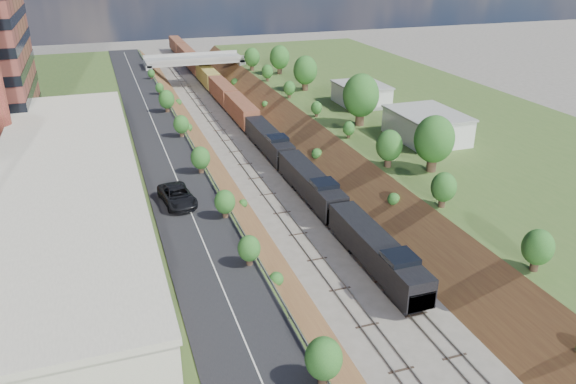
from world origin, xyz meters
name	(u,v)px	position (x,y,z in m)	size (l,w,h in m)	color
platform_left	(39,180)	(-33.00, 60.00, 2.50)	(44.00, 180.00, 5.00)	#3F5B25
platform_right	(447,133)	(33.00, 60.00, 2.50)	(44.00, 180.00, 5.00)	#3F5B25
embankment_left	(197,177)	(-11.00, 60.00, 0.00)	(7.07, 180.00, 7.07)	brown
embankment_right	(330,161)	(11.00, 60.00, 0.00)	(7.07, 180.00, 7.07)	brown
rail_left_track	(250,170)	(-2.60, 60.00, 0.09)	(1.58, 180.00, 0.18)	gray
rail_right_track	(282,167)	(2.60, 60.00, 0.09)	(1.58, 180.00, 0.18)	gray
road	(165,149)	(-15.50, 60.00, 5.05)	(8.00, 180.00, 0.10)	black
guardrail	(192,144)	(-11.40, 59.80, 5.55)	(0.10, 171.00, 0.70)	#99999E
commercial_building	(68,198)	(-28.00, 38.00, 8.51)	(14.30, 62.30, 7.00)	maroon
overpass	(194,65)	(0.00, 122.00, 4.92)	(24.50, 8.30, 7.40)	gray
white_building_near	(426,127)	(23.50, 52.00, 7.00)	(9.00, 12.00, 4.00)	silver
white_building_far	(361,95)	(23.00, 74.00, 6.80)	(8.00, 10.00, 3.60)	silver
tree_right_large	(434,140)	(17.00, 40.00, 9.38)	(5.25, 5.25, 7.61)	#473323
tree_left_crest	(268,270)	(-11.80, 20.00, 7.04)	(2.45, 2.45, 3.55)	#473323
freight_train	(224,93)	(2.60, 100.44, 2.67)	(3.14, 159.70, 4.67)	black
suv	(177,196)	(-16.53, 40.30, 6.10)	(3.32, 7.19, 2.00)	black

